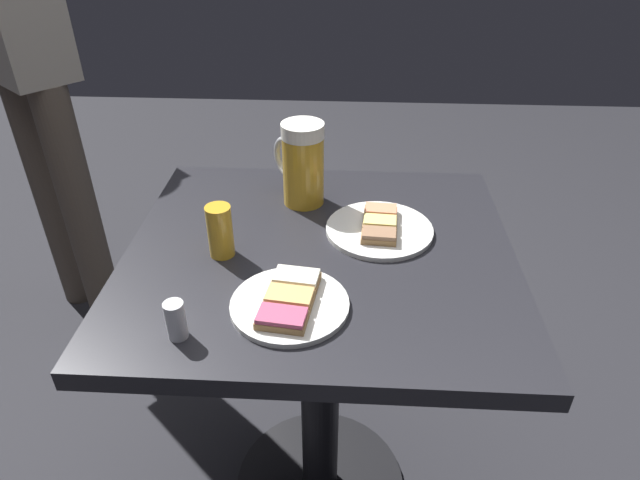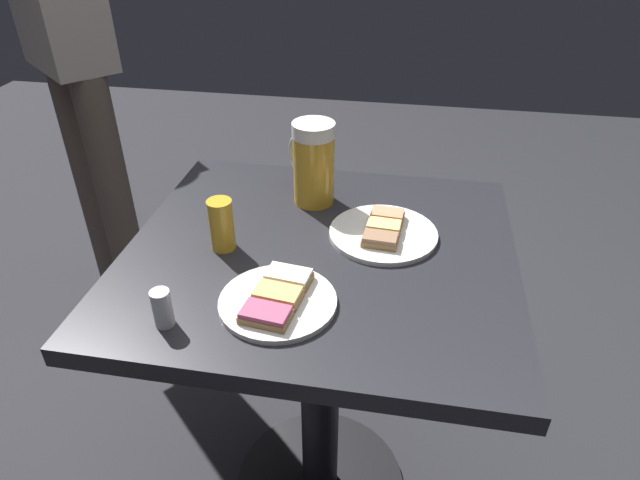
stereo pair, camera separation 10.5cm
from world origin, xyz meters
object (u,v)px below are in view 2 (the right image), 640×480
beer_mug (313,163)px  patron_standing (68,49)px  beer_glass_small (221,225)px  salt_shaker (162,308)px  plate_far (278,299)px  plate_near (383,232)px

beer_mug → patron_standing: patron_standing is taller
beer_glass_small → salt_shaker: (0.23, -0.02, -0.02)m
beer_glass_small → patron_standing: size_ratio=0.06×
plate_far → patron_standing: bearing=-135.2°
patron_standing → beer_glass_small: bearing=-5.3°
plate_far → plate_near: bearing=147.1°
plate_near → plate_far: size_ratio=1.08×
plate_near → salt_shaker: bearing=-45.1°
plate_near → plate_far: 0.29m
plate_near → beer_glass_small: (0.09, -0.30, 0.04)m
beer_glass_small → patron_standing: 1.00m
plate_near → plate_far: same height
plate_near → patron_standing: size_ratio=0.13×
beer_mug → patron_standing: (-0.49, -0.84, 0.07)m
salt_shaker → patron_standing: (-0.93, -0.68, 0.13)m
salt_shaker → beer_glass_small: bearing=174.1°
beer_glass_small → patron_standing: (-0.70, -0.70, 0.11)m
plate_near → beer_mug: bearing=-125.7°
plate_far → salt_shaker: 0.18m
salt_shaker → plate_near: bearing=134.9°
beer_mug → salt_shaker: (0.44, -0.16, -0.06)m
beer_mug → beer_glass_small: (0.21, -0.13, -0.04)m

